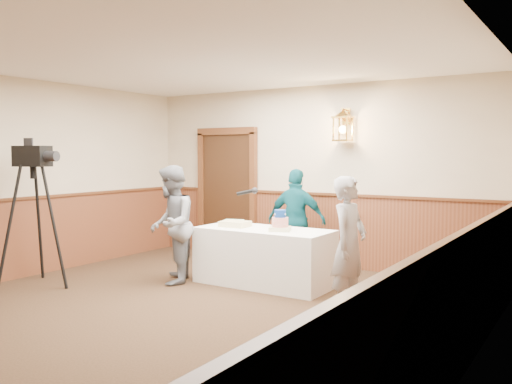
# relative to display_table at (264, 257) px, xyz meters

# --- Properties ---
(ground) EXTENTS (7.00, 7.00, 0.00)m
(ground) POSITION_rel_display_table_xyz_m (-0.11, -1.90, -0.38)
(ground) COLOR black
(ground) RESTS_ON ground
(room_shell) EXTENTS (6.02, 7.02, 2.81)m
(room_shell) POSITION_rel_display_table_xyz_m (-0.16, -1.45, 1.15)
(room_shell) COLOR #BAA78B
(room_shell) RESTS_ON ground
(display_table) EXTENTS (1.80, 0.80, 0.75)m
(display_table) POSITION_rel_display_table_xyz_m (0.00, 0.00, 0.00)
(display_table) COLOR white
(display_table) RESTS_ON ground
(tiered_cake) EXTENTS (0.34, 0.34, 0.27)m
(tiered_cake) POSITION_rel_display_table_xyz_m (0.28, -0.06, 0.48)
(tiered_cake) COLOR beige
(tiered_cake) RESTS_ON display_table
(sheet_cake_yellow) EXTENTS (0.39, 0.31, 0.08)m
(sheet_cake_yellow) POSITION_rel_display_table_xyz_m (-0.44, -0.04, 0.41)
(sheet_cake_yellow) COLOR #D6C780
(sheet_cake_yellow) RESTS_ON display_table
(sheet_cake_green) EXTENTS (0.31, 0.28, 0.06)m
(sheet_cake_green) POSITION_rel_display_table_xyz_m (-0.61, 0.15, 0.41)
(sheet_cake_green) COLOR #88BE86
(sheet_cake_green) RESTS_ON display_table
(interviewer) EXTENTS (1.52, 1.02, 1.59)m
(interviewer) POSITION_rel_display_table_xyz_m (-1.10, -0.60, 0.42)
(interviewer) COLOR slate
(interviewer) RESTS_ON ground
(baker) EXTENTS (0.38, 0.56, 1.50)m
(baker) POSITION_rel_display_table_xyz_m (1.44, -0.55, 0.37)
(baker) COLOR #98979D
(baker) RESTS_ON ground
(assistant_p) EXTENTS (0.93, 0.47, 1.52)m
(assistant_p) POSITION_rel_display_table_xyz_m (-0.02, 0.94, 0.39)
(assistant_p) COLOR #0C4C57
(assistant_p) RESTS_ON ground
(tv_camera_rig) EXTENTS (0.73, 0.68, 1.85)m
(tv_camera_rig) POSITION_rel_display_table_xyz_m (-2.49, -1.70, 0.45)
(tv_camera_rig) COLOR black
(tv_camera_rig) RESTS_ON ground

